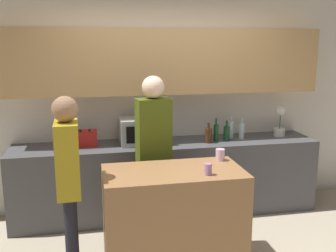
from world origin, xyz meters
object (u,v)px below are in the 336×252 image
object	(u,v)px
microwave	(142,131)
toaster	(85,138)
potted_plant	(280,121)
bottle_0	(208,135)
bottle_4	(242,131)
cup_0	(220,155)
person_center	(154,144)
bottle_2	(227,133)
bottle_3	(230,129)
cup_1	(208,169)
bottle_1	(216,132)
person_left	(68,175)

from	to	relation	value
microwave	toaster	xyz separation A→B (m)	(-0.65, 0.00, -0.06)
potted_plant	bottle_0	bearing A→B (deg)	-172.15
bottle_0	bottle_4	bearing A→B (deg)	12.99
cup_0	person_center	xyz separation A→B (m)	(-0.58, 0.38, 0.04)
potted_plant	bottle_2	size ratio (longest dim) A/B	1.60
person_center	cup_0	bearing A→B (deg)	138.88
cup_0	person_center	bearing A→B (deg)	146.83
bottle_0	potted_plant	bearing A→B (deg)	7.85
bottle_2	bottle_3	distance (m)	0.16
microwave	cup_1	world-z (taller)	microwave
bottle_2	person_center	world-z (taller)	person_center
bottle_2	cup_0	bearing A→B (deg)	-113.39
bottle_0	bottle_2	size ratio (longest dim) A/B	0.97
bottle_0	cup_1	world-z (taller)	bottle_0
microwave	bottle_1	size ratio (longest dim) A/B	1.86
bottle_0	cup_1	distance (m)	1.31
toaster	person_left	distance (m)	1.24
bottle_2	person_left	world-z (taller)	person_left
bottle_1	person_left	bearing A→B (deg)	-145.30
bottle_3	bottle_4	xyz separation A→B (m)	(0.12, -0.08, -0.01)
potted_plant	bottle_4	xyz separation A→B (m)	(-0.52, -0.03, -0.10)
bottle_4	cup_1	distance (m)	1.60
cup_0	cup_1	world-z (taller)	cup_0
bottle_1	cup_1	xyz separation A→B (m)	(-0.50, -1.31, -0.00)
bottle_4	bottle_3	bearing A→B (deg)	146.97
potted_plant	bottle_3	world-z (taller)	potted_plant
potted_plant	cup_1	distance (m)	1.95
bottle_1	person_center	size ratio (longest dim) A/B	0.16
potted_plant	cup_1	xyz separation A→B (m)	(-1.37, -1.38, -0.10)
bottle_2	person_left	xyz separation A→B (m)	(-1.80, -1.15, -0.01)
bottle_4	person_left	size ratio (longest dim) A/B	0.16
bottle_4	microwave	bearing A→B (deg)	178.71
bottle_1	person_left	distance (m)	2.03
bottle_0	cup_0	world-z (taller)	bottle_0
toaster	bottle_2	size ratio (longest dim) A/B	1.06
person_left	bottle_1	bearing A→B (deg)	122.99
bottle_3	bottle_2	bearing A→B (deg)	-127.07
microwave	potted_plant	bearing A→B (deg)	0.05
toaster	potted_plant	world-z (taller)	potted_plant
person_center	microwave	bearing A→B (deg)	-95.04
toaster	bottle_1	xyz separation A→B (m)	(1.53, -0.07, 0.02)
toaster	person_center	distance (m)	0.92
bottle_1	person_center	bearing A→B (deg)	-147.37
bottle_2	person_left	bearing A→B (deg)	-147.47
microwave	bottle_4	bearing A→B (deg)	-1.29
cup_0	person_left	world-z (taller)	person_left
bottle_1	toaster	bearing A→B (deg)	177.22
toaster	cup_0	distance (m)	1.62
person_left	bottle_0	bearing A→B (deg)	123.42
potted_plant	bottle_0	distance (m)	0.99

